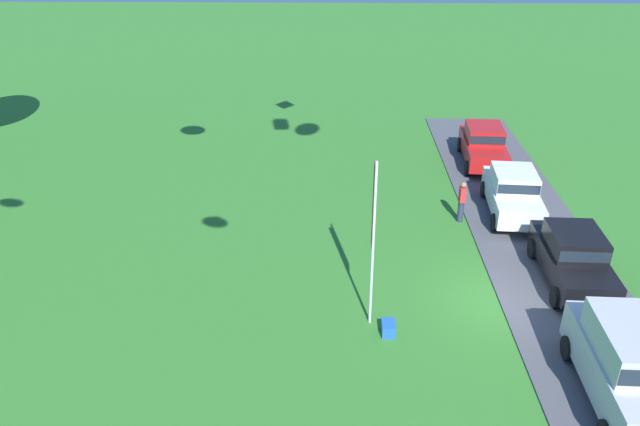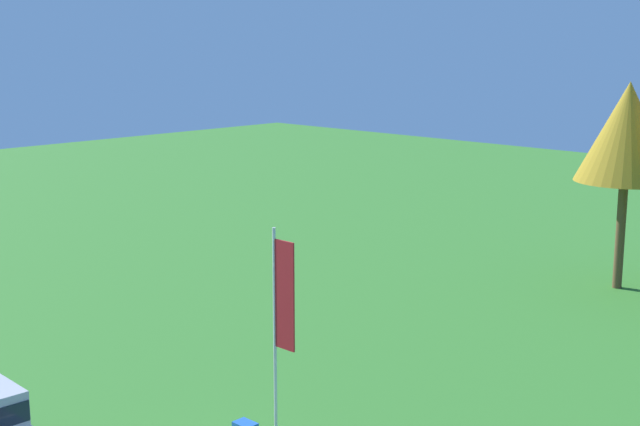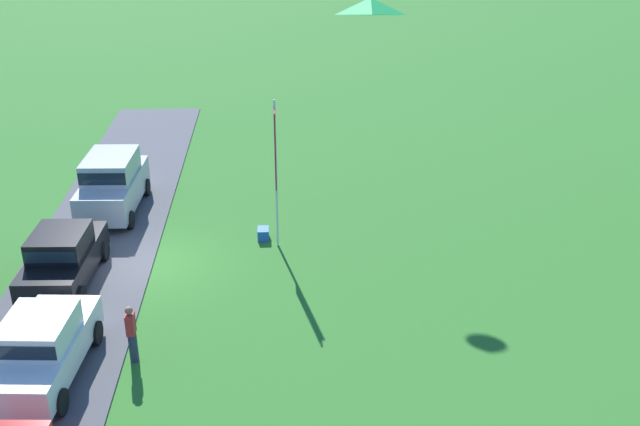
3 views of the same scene
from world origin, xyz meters
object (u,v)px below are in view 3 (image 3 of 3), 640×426
at_px(cooler_box, 263,234).
at_px(kite_diamond_topmost, 370,6).
at_px(car_sedan_near_entrance, 63,256).
at_px(person_beside_suv, 132,333).
at_px(car_suv_far_end, 112,181).
at_px(car_sedan_mid_row, 42,345).
at_px(flag_banner, 276,159).

xyz_separation_m(cooler_box, kite_diamond_topmost, (11.18, 2.29, 9.86)).
height_order(car_sedan_near_entrance, person_beside_suv, car_sedan_near_entrance).
height_order(car_suv_far_end, car_sedan_mid_row, car_suv_far_end).
bearing_deg(flag_banner, car_sedan_near_entrance, -72.77).
height_order(cooler_box, kite_diamond_topmost, kite_diamond_topmost).
height_order(person_beside_suv, flag_banner, flag_banner).
height_order(car_suv_far_end, person_beside_suv, car_suv_far_end).
bearing_deg(cooler_box, car_suv_far_end, -114.55).
height_order(car_sedan_mid_row, kite_diamond_topmost, kite_diamond_topmost).
distance_m(cooler_box, kite_diamond_topmost, 15.08).
distance_m(car_suv_far_end, car_sedan_near_entrance, 5.58).
bearing_deg(person_beside_suv, flag_banner, 148.44).
distance_m(car_suv_far_end, car_sedan_mid_row, 10.51).
distance_m(car_sedan_near_entrance, person_beside_suv, 5.18).
height_order(car_sedan_near_entrance, flag_banner, flag_banner).
relative_size(car_sedan_near_entrance, kite_diamond_topmost, 4.45).
xyz_separation_m(car_suv_far_end, car_sedan_near_entrance, (5.55, -0.52, -0.25)).
distance_m(flag_banner, cooler_box, 3.32).
relative_size(person_beside_suv, flag_banner, 0.32).
bearing_deg(cooler_box, car_sedan_mid_row, -35.37).
distance_m(person_beside_suv, cooler_box, 8.01).
height_order(car_sedan_mid_row, cooler_box, car_sedan_mid_row).
bearing_deg(cooler_box, person_beside_suv, -25.40).
relative_size(cooler_box, kite_diamond_topmost, 0.56).
distance_m(car_sedan_near_entrance, cooler_box, 6.99).
bearing_deg(kite_diamond_topmost, car_sedan_mid_row, -112.91).
bearing_deg(kite_diamond_topmost, cooler_box, -168.42).
bearing_deg(car_suv_far_end, car_sedan_mid_row, 1.13).
bearing_deg(flag_banner, person_beside_suv, -31.56).
xyz_separation_m(car_sedan_near_entrance, person_beside_suv, (4.30, 2.88, -0.16)).
bearing_deg(person_beside_suv, car_sedan_mid_row, -73.18).
xyz_separation_m(car_sedan_mid_row, flag_banner, (-7.07, 6.10, 2.34)).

